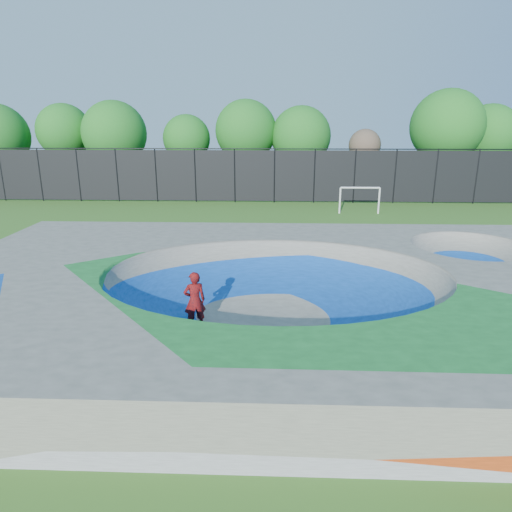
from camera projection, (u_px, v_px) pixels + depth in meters
The scene contains 7 objects.
ground at pixel (275, 315), 14.83m from camera, with size 120.00×120.00×0.00m, color #31601A.
skate_deck at pixel (275, 294), 14.62m from camera, with size 22.00×14.00×1.50m, color gray.
skater at pixel (195, 301), 13.63m from camera, with size 0.66×0.43×1.81m, color #AF100E.
skateboard at pixel (196, 328), 13.89m from camera, with size 0.78×0.22×0.05m, color black.
soccer_goal at pixel (360, 195), 30.46m from camera, with size 2.72×0.12×1.79m.
fence at pixel (274, 175), 34.33m from camera, with size 48.09×0.09×4.04m.
treeline at pixel (268, 133), 38.55m from camera, with size 53.38×7.83×8.48m.
Camera 1 is at (-0.11, -13.66, 6.12)m, focal length 32.00 mm.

